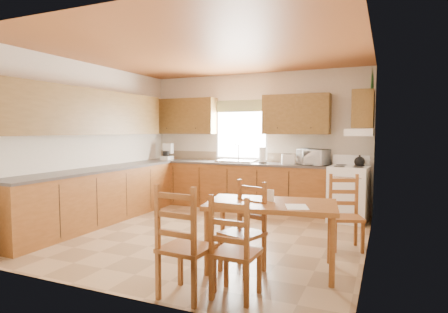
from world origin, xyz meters
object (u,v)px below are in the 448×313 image
at_px(stove, 349,194).
at_px(microwave, 313,157).
at_px(chair_near_right, 186,241).
at_px(chair_near_left, 236,246).
at_px(dining_table, 271,236).
at_px(chair_far_right, 346,213).
at_px(chair_far_left, 242,227).

relative_size(stove, microwave, 1.91).
bearing_deg(chair_near_right, microwave, -93.05).
bearing_deg(microwave, chair_near_left, -71.81).
bearing_deg(dining_table, chair_far_right, 47.70).
height_order(dining_table, chair_near_left, chair_near_left).
xyz_separation_m(stove, microwave, (-0.66, 0.26, 0.60)).
relative_size(dining_table, chair_near_left, 1.46).
relative_size(stove, chair_near_left, 0.96).
bearing_deg(chair_far_right, chair_near_right, -139.90).
relative_size(chair_near_right, chair_far_left, 1.08).
xyz_separation_m(chair_near_right, chair_far_right, (1.22, 2.06, -0.05)).
xyz_separation_m(chair_near_left, chair_far_right, (0.80, 1.88, -0.00)).
distance_m(chair_far_left, chair_far_right, 1.60).
bearing_deg(chair_far_left, chair_near_right, -89.39).
distance_m(dining_table, chair_near_left, 0.82).
relative_size(microwave, chair_far_right, 0.51).
bearing_deg(stove, chair_near_left, -95.94).
xyz_separation_m(microwave, chair_near_left, (-0.03, -3.75, -0.58)).
xyz_separation_m(dining_table, chair_near_right, (-0.53, -0.98, 0.15)).
bearing_deg(microwave, stove, -2.99).
xyz_separation_m(chair_near_left, chair_near_right, (-0.43, -0.17, 0.05)).
bearing_deg(chair_far_left, dining_table, 54.00).
xyz_separation_m(chair_near_right, chair_far_left, (0.26, 0.79, -0.04)).
distance_m(stove, chair_near_right, 3.83).
bearing_deg(stove, dining_table, -97.09).
relative_size(dining_table, chair_near_right, 1.33).
relative_size(chair_far_left, chair_far_right, 1.02).
bearing_deg(chair_near_right, dining_table, -114.80).
height_order(chair_far_left, chair_far_right, chair_far_left).
distance_m(stove, chair_near_left, 3.56).
bearing_deg(chair_far_right, chair_far_left, -146.44).
xyz_separation_m(stove, chair_near_right, (-1.11, -3.67, 0.07)).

